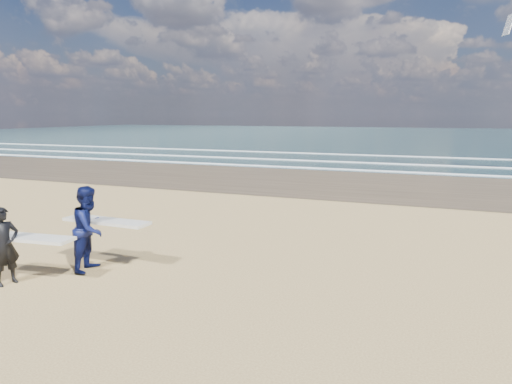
% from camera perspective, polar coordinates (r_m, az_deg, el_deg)
% --- Properties ---
extents(surfer_near, '(2.25, 1.08, 1.68)m').
position_cam_1_polar(surfer_near, '(11.01, -28.59, -5.79)').
color(surfer_near, black).
rests_on(surfer_near, ground).
extents(surfer_far, '(2.21, 1.18, 1.97)m').
position_cam_1_polar(surfer_far, '(11.18, -19.98, -4.24)').
color(surfer_far, '#0B113E').
rests_on(surfer_far, ground).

